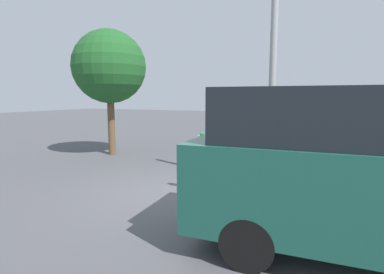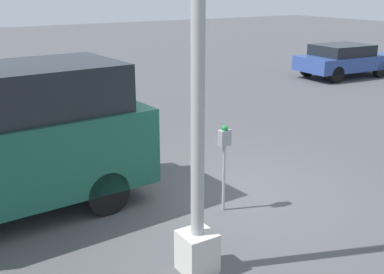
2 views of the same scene
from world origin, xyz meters
The scene contains 4 objects.
ground_plane centered at (0.00, 0.00, 0.00)m, with size 80.00×80.00×0.00m, color #4C4C51.
parking_meter_near centered at (0.55, 0.41, 1.08)m, with size 0.21×0.13×1.47m.
lamp_post centered at (1.88, 1.68, 1.92)m, with size 0.44×0.44×5.69m.
car_distant centered at (-10.77, -6.95, 0.72)m, with size 4.02×2.08×1.32m.
Camera 2 is at (4.88, 6.29, 3.57)m, focal length 45.00 mm.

